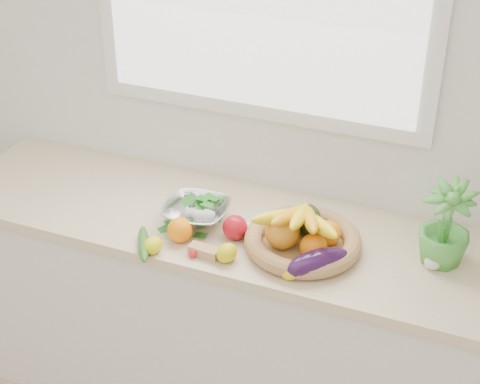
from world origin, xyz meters
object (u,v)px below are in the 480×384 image
at_px(cucumber, 143,244).
at_px(colander_with_spinach, 196,209).
at_px(apple, 235,227).
at_px(potted_herb, 445,225).
at_px(fruit_basket, 302,235).
at_px(eggplant, 318,262).

distance_m(cucumber, colander_with_spinach, 0.24).
bearing_deg(apple, colander_with_spinach, 167.94).
xyz_separation_m(cucumber, potted_herb, (0.97, 0.32, 0.12)).
distance_m(apple, fruit_basket, 0.24).
xyz_separation_m(apple, eggplant, (0.33, -0.09, 0.00)).
relative_size(eggplant, colander_with_spinach, 0.90).
bearing_deg(cucumber, apple, 33.91).
distance_m(apple, eggplant, 0.35).
xyz_separation_m(potted_herb, fruit_basket, (-0.46, -0.11, -0.09)).
height_order(cucumber, potted_herb, potted_herb).
relative_size(cucumber, fruit_basket, 0.49).
height_order(apple, colander_with_spinach, colander_with_spinach).
height_order(eggplant, fruit_basket, fruit_basket).
bearing_deg(colander_with_spinach, potted_herb, 6.86).
height_order(cucumber, fruit_basket, fruit_basket).
height_order(apple, potted_herb, potted_herb).
bearing_deg(potted_herb, eggplant, -147.73).
bearing_deg(potted_herb, fruit_basket, -166.22).
relative_size(eggplant, fruit_basket, 0.52).
relative_size(eggplant, potted_herb, 0.73).
bearing_deg(fruit_basket, apple, -173.33).
bearing_deg(cucumber, potted_herb, 18.40).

